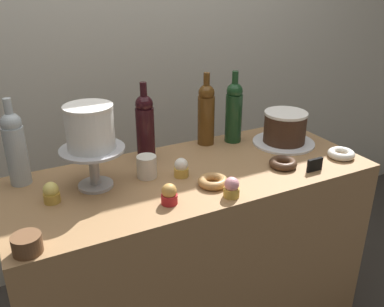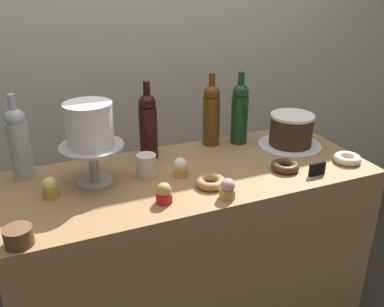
{
  "view_description": "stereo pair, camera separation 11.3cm",
  "coord_description": "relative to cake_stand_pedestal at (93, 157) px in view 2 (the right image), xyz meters",
  "views": [
    {
      "loc": [
        -0.67,
        -1.31,
        1.64
      ],
      "look_at": [
        0.0,
        0.0,
        1.0
      ],
      "focal_mm": 39.19,
      "sensor_mm": 36.0,
      "label": 1
    },
    {
      "loc": [
        -0.57,
        -1.36,
        1.64
      ],
      "look_at": [
        0.0,
        0.0,
        1.0
      ],
      "focal_mm": 39.19,
      "sensor_mm": 36.0,
      "label": 2
    }
  ],
  "objects": [
    {
      "name": "back_wall",
      "position": [
        0.37,
        0.81,
        0.28
      ],
      "size": [
        6.0,
        0.05,
        2.6
      ],
      "color": "beige",
      "rests_on": "ground_plane"
    },
    {
      "name": "display_counter",
      "position": [
        0.37,
        -0.06,
        -0.56
      ],
      "size": [
        1.43,
        0.58,
        0.92
      ],
      "color": "#997047",
      "rests_on": "ground_plane"
    },
    {
      "name": "cake_stand_pedestal",
      "position": [
        0.0,
        0.0,
        0.0
      ],
      "size": [
        0.23,
        0.23,
        0.15
      ],
      "color": "#B2B2B7",
      "rests_on": "display_counter"
    },
    {
      "name": "white_layer_cake",
      "position": [
        -0.0,
        0.0,
        0.13
      ],
      "size": [
        0.17,
        0.17,
        0.16
      ],
      "color": "white",
      "rests_on": "cake_stand_pedestal"
    },
    {
      "name": "silver_serving_platter",
      "position": [
        0.87,
        0.02,
        -0.1
      ],
      "size": [
        0.28,
        0.28,
        0.01
      ],
      "color": "white",
      "rests_on": "display_counter"
    },
    {
      "name": "chocolate_round_cake",
      "position": [
        0.87,
        0.02,
        -0.02
      ],
      "size": [
        0.19,
        0.19,
        0.14
      ],
      "color": "#3D2619",
      "rests_on": "silver_serving_platter"
    },
    {
      "name": "wine_bottle_dark_red",
      "position": [
        0.26,
        0.15,
        0.04
      ],
      "size": [
        0.08,
        0.08,
        0.33
      ],
      "color": "black",
      "rests_on": "display_counter"
    },
    {
      "name": "wine_bottle_amber",
      "position": [
        0.56,
        0.18,
        0.04
      ],
      "size": [
        0.08,
        0.08,
        0.33
      ],
      "color": "#5B3814",
      "rests_on": "display_counter"
    },
    {
      "name": "wine_bottle_clear",
      "position": [
        -0.24,
        0.15,
        0.04
      ],
      "size": [
        0.08,
        0.08,
        0.33
      ],
      "color": "#B2BCC1",
      "rests_on": "display_counter"
    },
    {
      "name": "wine_bottle_green",
      "position": [
        0.68,
        0.15,
        0.04
      ],
      "size": [
        0.08,
        0.08,
        0.33
      ],
      "color": "#193D1E",
      "rests_on": "display_counter"
    },
    {
      "name": "cupcake_lemon",
      "position": [
        -0.16,
        -0.04,
        -0.07
      ],
      "size": [
        0.06,
        0.06,
        0.07
      ],
      "color": "gold",
      "rests_on": "display_counter"
    },
    {
      "name": "cupcake_caramel",
      "position": [
        0.19,
        -0.23,
        -0.07
      ],
      "size": [
        0.06,
        0.06,
        0.07
      ],
      "color": "red",
      "rests_on": "display_counter"
    },
    {
      "name": "cupcake_strawberry",
      "position": [
        0.4,
        -0.29,
        -0.07
      ],
      "size": [
        0.06,
        0.06,
        0.07
      ],
      "color": "gold",
      "rests_on": "display_counter"
    },
    {
      "name": "cupcake_vanilla",
      "position": [
        0.31,
        -0.07,
        -0.07
      ],
      "size": [
        0.06,
        0.06,
        0.07
      ],
      "color": "gold",
      "rests_on": "display_counter"
    },
    {
      "name": "donut_chocolate",
      "position": [
        0.71,
        -0.18,
        -0.09
      ],
      "size": [
        0.11,
        0.11,
        0.03
      ],
      "color": "#472D1E",
      "rests_on": "display_counter"
    },
    {
      "name": "donut_maple",
      "position": [
        0.39,
        -0.19,
        -0.09
      ],
      "size": [
        0.11,
        0.11,
        0.03
      ],
      "color": "#B27F47",
      "rests_on": "display_counter"
    },
    {
      "name": "donut_sugar",
      "position": [
        0.99,
        -0.22,
        -0.09
      ],
      "size": [
        0.11,
        0.11,
        0.03
      ],
      "color": "silver",
      "rests_on": "display_counter"
    },
    {
      "name": "cookie_stack",
      "position": [
        -0.27,
        -0.3,
        -0.08
      ],
      "size": [
        0.08,
        0.08,
        0.05
      ],
      "color": "brown",
      "rests_on": "display_counter"
    },
    {
      "name": "price_sign_chalkboard",
      "position": [
        0.8,
        -0.27,
        -0.08
      ],
      "size": [
        0.07,
        0.01,
        0.05
      ],
      "color": "black",
      "rests_on": "display_counter"
    },
    {
      "name": "coffee_cup_ceramic",
      "position": [
        0.2,
        -0.01,
        -0.06
      ],
      "size": [
        0.08,
        0.08,
        0.09
      ],
      "color": "silver",
      "rests_on": "display_counter"
    }
  ]
}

